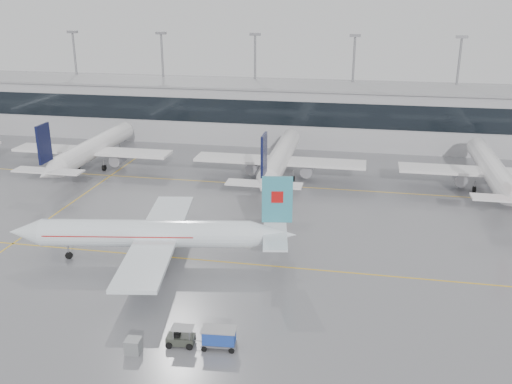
% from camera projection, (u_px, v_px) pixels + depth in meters
% --- Properties ---
extents(ground, '(320.00, 320.00, 0.00)m').
position_uv_depth(ground, '(237.00, 263.00, 68.89)').
color(ground, slate).
rests_on(ground, ground).
extents(taxi_line_main, '(120.00, 0.25, 0.01)m').
position_uv_depth(taxi_line_main, '(237.00, 263.00, 68.89)').
color(taxi_line_main, gold).
rests_on(taxi_line_main, ground).
extents(taxi_line_north, '(120.00, 0.25, 0.01)m').
position_uv_depth(taxi_line_north, '(276.00, 186.00, 96.71)').
color(taxi_line_north, gold).
rests_on(taxi_line_north, ground).
extents(taxi_line_cross, '(0.25, 60.00, 0.01)m').
position_uv_depth(taxi_line_cross, '(70.00, 204.00, 88.16)').
color(taxi_line_cross, gold).
rests_on(taxi_line_cross, ground).
extents(terminal, '(180.00, 15.00, 12.00)m').
position_uv_depth(terminal, '(299.00, 114.00, 124.41)').
color(terminal, '#A3A2A6').
rests_on(terminal, ground).
extents(terminal_glass, '(180.00, 0.20, 5.00)m').
position_uv_depth(terminal_glass, '(295.00, 114.00, 116.92)').
color(terminal_glass, black).
rests_on(terminal_glass, ground).
extents(terminal_roof, '(182.00, 16.00, 0.40)m').
position_uv_depth(terminal_roof, '(300.00, 85.00, 122.37)').
color(terminal_roof, gray).
rests_on(terminal_roof, ground).
extents(light_masts, '(156.40, 1.00, 22.60)m').
position_uv_depth(light_masts, '(303.00, 76.00, 127.56)').
color(light_masts, gray).
rests_on(light_masts, ground).
extents(air_canada_jet, '(34.93, 27.81, 10.82)m').
position_uv_depth(air_canada_jet, '(156.00, 234.00, 68.60)').
color(air_canada_jet, white).
rests_on(air_canada_jet, ground).
extents(parked_jet_b, '(29.64, 36.96, 11.72)m').
position_uv_depth(parked_jet_b, '(92.00, 149.00, 105.16)').
color(parked_jet_b, white).
rests_on(parked_jet_b, ground).
extents(parked_jet_c, '(29.64, 36.96, 11.72)m').
position_uv_depth(parked_jet_c, '(280.00, 159.00, 98.91)').
color(parked_jet_c, white).
rests_on(parked_jet_c, ground).
extents(parked_jet_d, '(29.64, 36.96, 11.72)m').
position_uv_depth(parked_jet_d, '(492.00, 170.00, 92.66)').
color(parked_jet_d, white).
rests_on(parked_jet_d, ground).
extents(baggage_tug, '(3.91, 1.81, 1.87)m').
position_uv_depth(baggage_tug, '(181.00, 339.00, 52.62)').
color(baggage_tug, '#2F332B').
rests_on(baggage_tug, ground).
extents(baggage_cart, '(3.30, 2.02, 1.95)m').
position_uv_depth(baggage_cart, '(219.00, 337.00, 52.09)').
color(baggage_cart, gray).
rests_on(baggage_cart, ground).
extents(gse_unit, '(1.44, 1.35, 1.38)m').
position_uv_depth(gse_unit, '(133.00, 346.00, 51.50)').
color(gse_unit, gray).
rests_on(gse_unit, ground).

